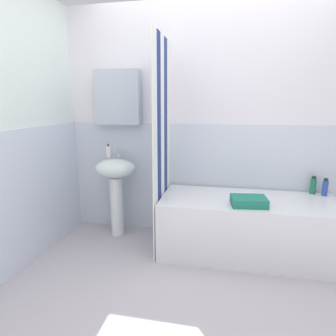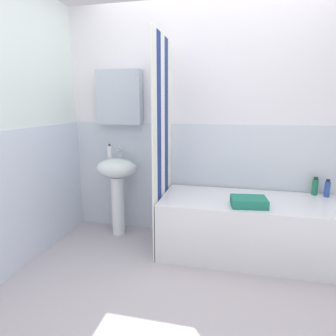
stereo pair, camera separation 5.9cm
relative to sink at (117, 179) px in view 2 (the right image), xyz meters
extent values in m
cube|color=#BAB1B6|center=(0.99, -1.03, -0.64)|extent=(4.80, 5.60, 0.04)
cube|color=white|center=(0.99, 0.25, 0.58)|extent=(3.60, 0.05, 2.40)
cube|color=silver|center=(0.99, 0.21, -0.02)|extent=(3.60, 0.02, 1.20)
cube|color=silver|center=(0.00, 0.15, 0.85)|extent=(0.48, 0.12, 0.56)
cube|color=white|center=(-0.59, -0.68, 0.58)|extent=(0.05, 1.81, 2.40)
cube|color=silver|center=(-0.56, -0.68, -0.02)|extent=(0.02, 1.81, 1.20)
cylinder|color=white|center=(0.00, 0.00, -0.30)|extent=(0.14, 0.14, 0.64)
ellipsoid|color=white|center=(0.00, 0.00, 0.12)|extent=(0.44, 0.34, 0.20)
cylinder|color=silver|center=(0.00, 0.10, 0.25)|extent=(0.03, 0.03, 0.05)
cylinder|color=silver|center=(0.00, 0.05, 0.30)|extent=(0.02, 0.10, 0.02)
sphere|color=silver|center=(0.00, 0.10, 0.33)|extent=(0.03, 0.03, 0.03)
cylinder|color=white|center=(-0.10, 0.07, 0.29)|extent=(0.06, 0.06, 0.12)
sphere|color=#2E1F24|center=(-0.10, 0.07, 0.36)|extent=(0.02, 0.02, 0.02)
cube|color=white|center=(1.37, -0.16, -0.34)|extent=(1.62, 0.70, 0.54)
cube|color=white|center=(0.54, -0.44, 0.38)|extent=(0.01, 0.14, 2.00)
cube|color=navy|center=(0.54, -0.30, 0.38)|extent=(0.01, 0.14, 2.00)
cube|color=white|center=(0.54, -0.16, 0.38)|extent=(0.01, 0.14, 2.00)
cube|color=navy|center=(0.54, -0.02, 0.38)|extent=(0.01, 0.14, 2.00)
cube|color=white|center=(0.54, 0.12, 0.38)|extent=(0.01, 0.14, 2.00)
cylinder|color=#2E4CA4|center=(2.08, 0.10, 0.00)|extent=(0.05, 0.05, 0.15)
cylinder|color=#212529|center=(2.08, 0.10, 0.09)|extent=(0.04, 0.04, 0.02)
cylinder|color=#1F754F|center=(1.98, 0.14, 0.00)|extent=(0.06, 0.06, 0.15)
cylinder|color=#222629|center=(1.98, 0.14, 0.09)|extent=(0.04, 0.04, 0.02)
cube|color=#227861|center=(1.35, -0.33, -0.03)|extent=(0.32, 0.25, 0.08)
camera|label=1|loc=(1.14, -2.81, 0.79)|focal=31.03mm
camera|label=2|loc=(1.20, -2.80, 0.79)|focal=31.03mm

